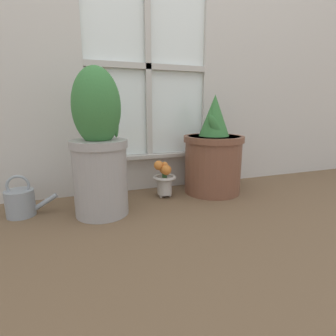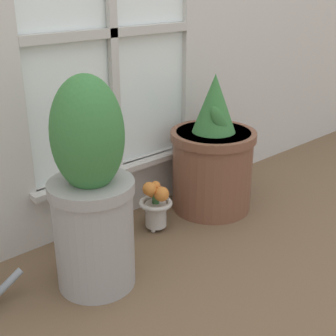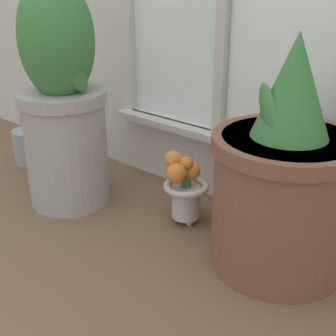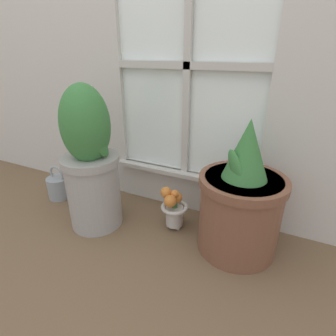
% 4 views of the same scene
% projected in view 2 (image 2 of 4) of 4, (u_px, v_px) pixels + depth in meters
% --- Properties ---
extents(ground_plane, '(10.00, 10.00, 0.00)m').
position_uv_depth(ground_plane, '(196.00, 259.00, 1.80)').
color(ground_plane, brown).
extents(potted_plant_left, '(0.29, 0.29, 0.74)m').
position_uv_depth(potted_plant_left, '(92.00, 193.00, 1.53)').
color(potted_plant_left, '#9E9993').
rests_on(potted_plant_left, ground_plane).
extents(potted_plant_right, '(0.38, 0.38, 0.63)m').
position_uv_depth(potted_plant_right, '(213.00, 157.00, 2.11)').
color(potted_plant_right, brown).
rests_on(potted_plant_right, ground_plane).
extents(flower_vase, '(0.14, 0.15, 0.24)m').
position_uv_depth(flower_vase, '(156.00, 204.00, 1.96)').
color(flower_vase, '#BCB7AD').
rests_on(flower_vase, ground_plane).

